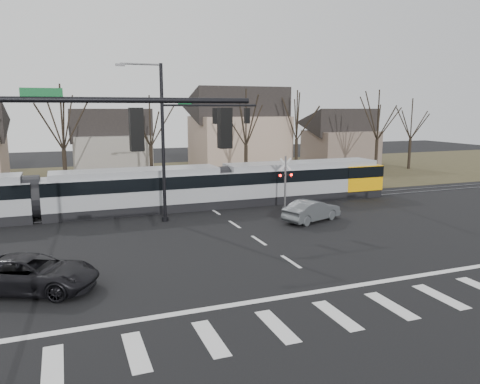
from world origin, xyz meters
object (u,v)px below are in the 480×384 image
object	(u,v)px
tram	(134,189)
sedan	(312,211)
rail_crossing_signal	(285,185)
suv	(31,273)

from	to	relation	value
tram	sedan	size ratio (longest dim) A/B	8.88
tram	sedan	world-z (taller)	tram
tram	rail_crossing_signal	distance (m)	10.94
tram	sedan	bearing A→B (deg)	-33.42
tram	rail_crossing_signal	bearing A→B (deg)	-17.05
tram	rail_crossing_signal	size ratio (longest dim) A/B	10.27
suv	rail_crossing_signal	size ratio (longest dim) A/B	1.48
rail_crossing_signal	suv	bearing A→B (deg)	-148.22
rail_crossing_signal	tram	bearing A→B (deg)	162.95
suv	sedan	bearing A→B (deg)	-44.74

